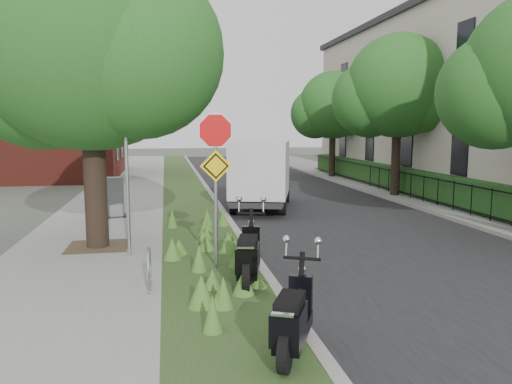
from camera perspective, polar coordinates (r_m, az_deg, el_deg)
ground at (r=9.98m, az=3.98°, el=-9.67°), size 120.00×120.00×0.00m
sidewalk_near at (r=19.55m, az=-15.70°, el=-1.28°), size 3.50×60.00×0.12m
verge at (r=19.47m, az=-7.62°, el=-1.09°), size 2.00×60.00×0.12m
kerb_near at (r=19.54m, az=-4.69°, el=-1.01°), size 0.20×60.00×0.13m
road at (r=20.19m, az=5.24°, el=-0.91°), size 7.00×60.00×0.01m
kerb_far at (r=21.38m, az=14.32°, el=-0.48°), size 0.20×60.00×0.13m
footpath_far at (r=22.14m, az=18.32°, el=-0.38°), size 3.20×60.00×0.12m
street_tree_main at (r=12.36m, az=-18.84°, el=15.75°), size 6.21×5.54×7.66m
bare_post at (r=11.10m, az=-14.56°, el=3.00°), size 0.08×0.08×4.00m
bike_hoop at (r=8.99m, az=-12.12°, el=-8.48°), size 0.06×0.78×0.77m
sign_assembly at (r=9.89m, az=-4.64°, el=3.89°), size 0.94×0.08×3.22m
fence_far at (r=21.61m, az=16.06°, el=1.15°), size 0.04×24.00×1.00m
hedge_far at (r=21.93m, az=17.70°, el=1.18°), size 1.00×24.00×1.10m
terrace_houses at (r=23.75m, az=25.83°, el=9.68°), size 7.40×26.40×8.20m
brick_building at (r=32.07m, az=-23.45°, el=9.14°), size 9.40×10.40×8.30m
far_tree_b at (r=21.47m, az=15.72°, el=11.02°), size 4.83×4.31×6.56m
far_tree_c at (r=28.85m, az=8.66°, el=9.41°), size 4.37×3.89×5.93m
scooter_near at (r=9.02m, az=-0.87°, el=-7.85°), size 0.67×1.86×0.90m
scooter_far at (r=6.34m, az=4.11°, el=-15.00°), size 0.87×1.61×0.82m
box_truck at (r=17.83m, az=0.66°, el=2.38°), size 2.98×4.90×2.08m
utility_cabinet at (r=16.31m, az=-16.32°, el=-0.66°), size 0.99×0.72×1.25m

